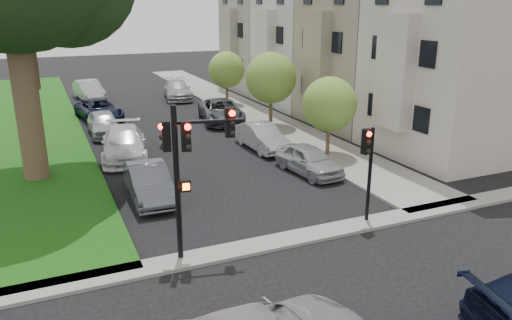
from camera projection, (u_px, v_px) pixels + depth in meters
name	position (u px, v px, depth m)	size (l,w,h in m)	color
ground	(322.00, 268.00, 15.15)	(140.00, 140.00, 0.00)	black
grass_strip	(14.00, 125.00, 32.64)	(8.00, 44.00, 0.12)	#124B10
sidewalk_right	(237.00, 106.00, 38.68)	(3.50, 44.00, 0.12)	gray
sidewalk_cross	(292.00, 239.00, 16.88)	(60.00, 1.00, 0.12)	gray
house_a	(460.00, 19.00, 24.83)	(7.70, 7.55, 15.97)	#ADA08F
house_b	(370.00, 16.00, 31.37)	(7.70, 7.55, 15.97)	gray
house_c	(311.00, 13.00, 37.92)	(7.70, 7.55, 15.97)	beige
house_d	(269.00, 12.00, 44.47)	(7.70, 7.55, 15.97)	#A59D8C
small_tree_a	(329.00, 104.00, 25.28)	(2.79, 2.79, 4.19)	brown
small_tree_b	(271.00, 78.00, 31.21)	(3.21, 3.21, 4.82)	brown
small_tree_c	(227.00, 70.00, 38.30)	(2.79, 2.79, 4.19)	brown
traffic_signal_main	(188.00, 155.00, 14.77)	(2.41, 0.67, 4.93)	black
traffic_signal_secondary	(368.00, 158.00, 17.50)	(0.47, 0.38, 3.58)	black
car_parked_0	(309.00, 160.00, 23.35)	(1.61, 3.99, 1.36)	#999BA0
car_parked_1	(262.00, 137.00, 27.25)	(1.48, 4.25, 1.40)	#999BA0
car_parked_2	(221.00, 111.00, 33.45)	(2.52, 5.46, 1.52)	#3F4247
car_parked_4	(178.00, 90.00, 41.60)	(2.12, 5.22, 1.52)	#999BA0
car_parked_5	(149.00, 182.00, 20.28)	(1.52, 4.37, 1.44)	#3F4247
car_parked_6	(124.00, 144.00, 25.65)	(2.19, 5.39, 1.56)	silver
car_parked_7	(104.00, 123.00, 30.14)	(1.73, 4.29, 1.46)	#999BA0
car_parked_8	(99.00, 110.00, 34.10)	(2.36, 5.13, 1.42)	black
car_parked_9	(89.00, 90.00, 41.24)	(1.69, 4.85, 1.60)	#999BA0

